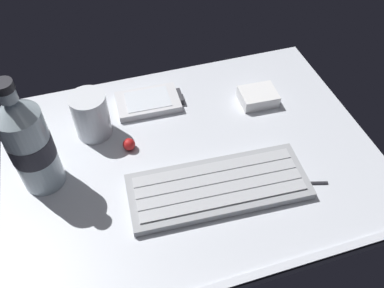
% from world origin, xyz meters
% --- Properties ---
extents(ground_plane, '(0.64, 0.48, 0.03)m').
position_xyz_m(ground_plane, '(0.00, -0.00, -0.01)').
color(ground_plane, silver).
extents(keyboard, '(0.30, 0.13, 0.02)m').
position_xyz_m(keyboard, '(0.02, -0.08, 0.01)').
color(keyboard, '#93969B').
rests_on(keyboard, ground_plane).
extents(handheld_device, '(0.13, 0.08, 0.02)m').
position_xyz_m(handheld_device, '(-0.04, 0.15, 0.01)').
color(handheld_device, silver).
rests_on(handheld_device, ground_plane).
extents(juice_cup, '(0.06, 0.06, 0.09)m').
position_xyz_m(juice_cup, '(-0.15, 0.11, 0.04)').
color(juice_cup, silver).
rests_on(juice_cup, ground_plane).
extents(water_bottle, '(0.07, 0.07, 0.21)m').
position_xyz_m(water_bottle, '(-0.25, 0.02, 0.09)').
color(water_bottle, silver).
rests_on(water_bottle, ground_plane).
extents(charger_block, '(0.07, 0.06, 0.02)m').
position_xyz_m(charger_block, '(0.16, 0.10, 0.01)').
color(charger_block, white).
rests_on(charger_block, ground_plane).
extents(trackball_mouse, '(0.02, 0.02, 0.02)m').
position_xyz_m(trackball_mouse, '(-0.10, 0.05, 0.01)').
color(trackball_mouse, red).
rests_on(trackball_mouse, ground_plane).
extents(stylus_pen, '(0.09, 0.03, 0.01)m').
position_xyz_m(stylus_pen, '(0.15, -0.11, 0.00)').
color(stylus_pen, '#26262B').
rests_on(stylus_pen, ground_plane).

